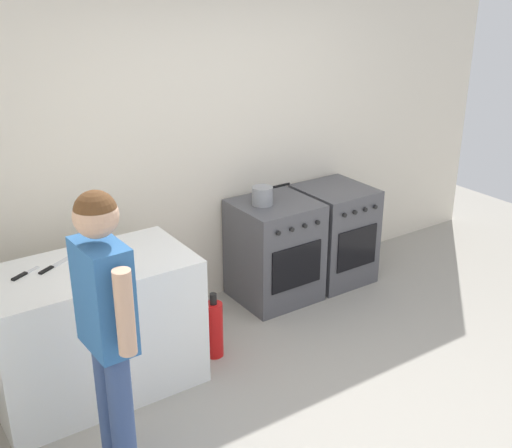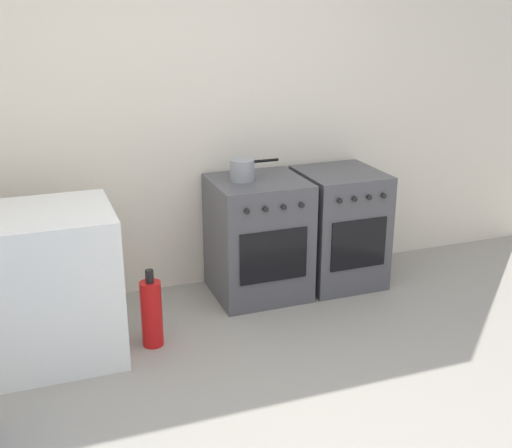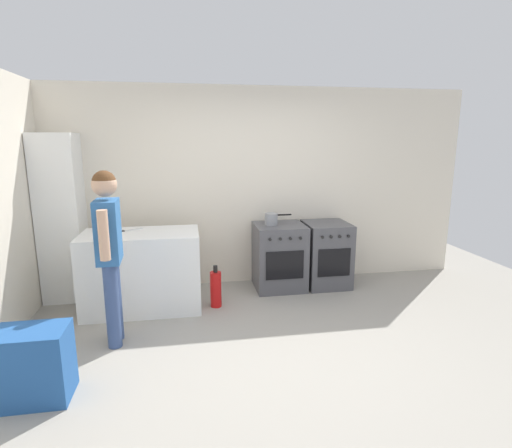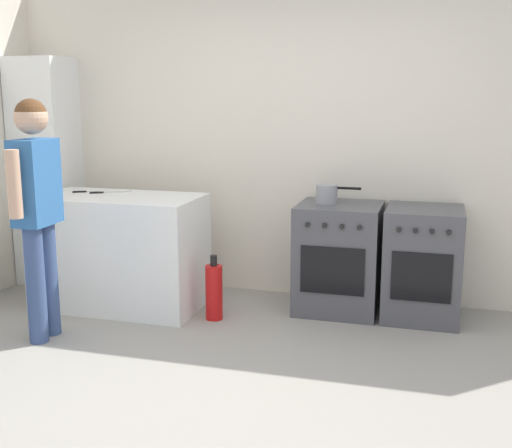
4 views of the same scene
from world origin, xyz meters
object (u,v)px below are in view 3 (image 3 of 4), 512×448
at_px(oven_right, 326,254).
at_px(knife_carving, 128,230).
at_px(knife_paring, 108,232).
at_px(fire_extinguisher, 216,289).
at_px(pot, 271,219).
at_px(person, 109,243).
at_px(larder_cabinet, 61,219).
at_px(recycling_crate_lower, 35,382).
at_px(recycling_crate_upper, 31,348).
at_px(oven_left, 279,256).

bearing_deg(oven_right, knife_carving, -174.20).
relative_size(knife_paring, fire_extinguisher, 0.39).
xyz_separation_m(pot, person, (-1.78, -1.19, 0.07)).
bearing_deg(larder_cabinet, knife_carving, -23.84).
bearing_deg(recycling_crate_lower, fire_extinguisher, 45.29).
xyz_separation_m(recycling_crate_upper, larder_cabinet, (-0.31, 2.06, 0.58)).
distance_m(oven_left, oven_right, 0.64).
bearing_deg(oven_right, recycling_crate_upper, -146.65).
bearing_deg(larder_cabinet, pot, -1.76).
xyz_separation_m(oven_right, person, (-2.53, -1.17, 0.57)).
height_order(oven_right, knife_carving, knife_carving).
bearing_deg(knife_carving, oven_left, 7.79).
bearing_deg(larder_cabinet, person, -58.93).
height_order(oven_left, pot, pot).
xyz_separation_m(person, larder_cabinet, (-0.76, 1.27, 0.01)).
height_order(oven_left, larder_cabinet, larder_cabinet).
relative_size(knife_paring, person, 0.12).
bearing_deg(recycling_crate_lower, knife_carving, 73.97).
height_order(knife_paring, larder_cabinet, larder_cabinet).
bearing_deg(fire_extinguisher, larder_cabinet, 161.95).
xyz_separation_m(knife_carving, recycling_crate_upper, (-0.49, -1.71, -0.48)).
relative_size(knife_paring, larder_cabinet, 0.10).
bearing_deg(pot, larder_cabinet, 178.24).
distance_m(oven_right, recycling_crate_upper, 3.57).
bearing_deg(pot, fire_extinguisher, -146.76).
height_order(recycling_crate_lower, recycling_crate_upper, recycling_crate_upper).
relative_size(person, recycling_crate_lower, 3.19).
relative_size(recycling_crate_lower, recycling_crate_upper, 1.00).
height_order(pot, knife_carving, pot).
relative_size(knife_carving, recycling_crate_lower, 0.58).
xyz_separation_m(knife_paring, larder_cabinet, (-0.59, 0.38, 0.09)).
distance_m(oven_right, person, 2.84).
bearing_deg(knife_paring, oven_left, 7.76).
bearing_deg(oven_left, knife_paring, -172.24).
height_order(knife_paring, recycling_crate_upper, knife_paring).
relative_size(oven_right, larder_cabinet, 0.42).
xyz_separation_m(oven_left, fire_extinguisher, (-0.87, -0.48, -0.21)).
bearing_deg(person, larder_cabinet, 121.07).
distance_m(knife_paring, knife_carving, 0.22).
bearing_deg(knife_carving, person, -92.40).
relative_size(oven_left, knife_paring, 4.35).
bearing_deg(person, knife_paring, 101.19).
xyz_separation_m(knife_carving, recycling_crate_lower, (-0.49, -1.71, -0.76)).
relative_size(oven_right, pot, 2.44).
distance_m(recycling_crate_lower, larder_cabinet, 2.26).
xyz_separation_m(oven_left, larder_cabinet, (-2.65, 0.10, 0.57)).
distance_m(oven_right, knife_carving, 2.55).
relative_size(recycling_crate_lower, larder_cabinet, 0.26).
bearing_deg(oven_right, knife_paring, -174.07).
bearing_deg(recycling_crate_upper, oven_left, 39.99).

